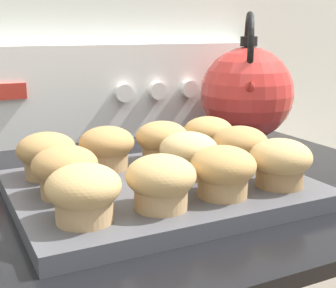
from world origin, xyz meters
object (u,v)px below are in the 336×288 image
muffin_r1_c3 (240,147)px  muffin_r1_c0 (65,170)px  muffin_r2_c0 (47,154)px  muffin_r0_c0 (84,192)px  muffin_r1_c2 (189,154)px  muffin_r0_c2 (223,170)px  muffin_r2_c3 (208,135)px  muffin_r0_c3 (280,162)px  muffin_r2_c1 (107,147)px  tea_kettle (247,92)px  muffin_r0_c1 (161,181)px  muffin_r2_c2 (162,141)px  muffin_pan (160,188)px

muffin_r1_c3 → muffin_r1_c0: bearing=-179.6°
muffin_r1_c0 → muffin_r2_c0: (-0.00, 0.09, 0.00)m
muffin_r1_c0 → muffin_r0_c0: bearing=-91.7°
muffin_r1_c2 → muffin_r2_c0: 0.20m
muffin_r0_c2 → muffin_r1_c2: (0.00, 0.09, 0.00)m
muffin_r0_c2 → muffin_r1_c2: bearing=89.5°
muffin_r2_c0 → muffin_r2_c3: same height
muffin_r0_c3 → muffin_r2_c3: size_ratio=1.00×
muffin_r1_c2 → muffin_r0_c2: bearing=-90.5°
muffin_r1_c3 → muffin_r2_c1: bearing=153.9°
muffin_r1_c2 → tea_kettle: tea_kettle is taller
muffin_r0_c1 → muffin_r1_c3: 0.20m
tea_kettle → muffin_r0_c2: bearing=-129.6°
muffin_r2_c2 → muffin_r2_c3: same height
muffin_r0_c3 → tea_kettle: 0.38m
muffin_r1_c2 → muffin_r2_c3: (0.09, 0.09, 0.00)m
muffin_r1_c2 → muffin_r2_c3: 0.13m
muffin_r0_c0 → muffin_r1_c0: bearing=88.3°
muffin_r2_c3 → muffin_r0_c3: bearing=-89.4°
muffin_r2_c1 → tea_kettle: bearing=22.0°
muffin_r2_c0 → muffin_r0_c3: bearing=-33.6°
muffin_r0_c0 → muffin_r2_c2: bearing=44.8°
muffin_r1_c0 → muffin_r1_c2: (0.18, 0.00, 0.00)m
muffin_r0_c2 → tea_kettle: tea_kettle is taller
muffin_r0_c0 → muffin_r1_c2: 0.20m
muffin_r0_c3 → muffin_r1_c3: size_ratio=1.00×
muffin_r0_c3 → muffin_r2_c2: same height
muffin_r0_c3 → muffin_r2_c1: (-0.18, 0.18, 0.00)m
muffin_r0_c0 → muffin_r2_c1: (0.09, 0.18, 0.00)m
muffin_r2_c0 → muffin_r2_c2: same height
muffin_r2_c1 → muffin_r1_c2: bearing=-44.5°
muffin_r0_c2 → muffin_r0_c1: bearing=-178.0°
muffin_r0_c2 → muffin_r1_c3: 0.13m
muffin_r0_c0 → muffin_r2_c3: bearing=34.0°
muffin_r2_c3 → muffin_r0_c0: bearing=-146.0°
muffin_r0_c1 → muffin_r0_c3: bearing=0.6°
muffin_r0_c2 → muffin_r2_c1: 0.20m
muffin_r2_c2 → muffin_r2_c1: bearing=-179.9°
tea_kettle → muffin_r2_c0: bearing=-161.9°
muffin_r2_c1 → tea_kettle: tea_kettle is taller
muffin_r1_c0 → tea_kettle: tea_kettle is taller
muffin_r0_c0 → muffin_r1_c3: bearing=18.8°
muffin_r1_c0 → tea_kettle: bearing=27.8°
muffin_pan → muffin_r1_c3: size_ratio=4.77×
muffin_r0_c0 → muffin_r1_c3: same height
muffin_r1_c0 → muffin_r2_c1: same height
muffin_r0_c2 → muffin_r0_c3: bearing=-0.7°
muffin_r1_c2 → muffin_r1_c3: size_ratio=1.00×
muffin_r2_c1 → muffin_r2_c3: bearing=0.3°
muffin_r1_c0 → muffin_r2_c1: size_ratio=1.00×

